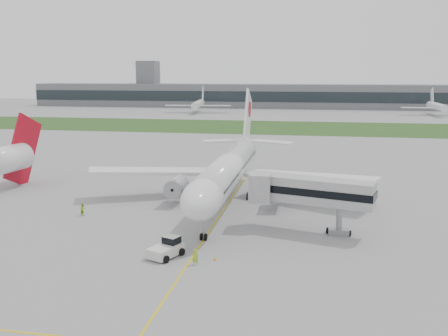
% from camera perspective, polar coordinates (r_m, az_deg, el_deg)
% --- Properties ---
extents(ground, '(600.00, 600.00, 0.00)m').
position_cam_1_polar(ground, '(78.21, 0.02, -4.71)').
color(ground, gray).
rests_on(ground, ground).
extents(apron_markings, '(70.00, 70.00, 0.04)m').
position_cam_1_polar(apron_markings, '(73.48, -0.67, -5.74)').
color(apron_markings, gold).
rests_on(apron_markings, ground).
extents(grass_strip, '(600.00, 50.00, 0.02)m').
position_cam_1_polar(grass_strip, '(195.74, 6.21, 4.66)').
color(grass_strip, '#25481B').
rests_on(grass_strip, ground).
extents(terminal_building, '(320.00, 22.30, 14.00)m').
position_cam_1_polar(terminal_building, '(304.65, 7.69, 8.15)').
color(terminal_building, slate).
rests_on(terminal_building, ground).
extents(control_tower, '(12.00, 12.00, 56.00)m').
position_cam_1_polar(control_tower, '(323.77, -8.56, 7.04)').
color(control_tower, slate).
rests_on(control_tower, ground).
extents(airliner, '(48.13, 53.95, 17.88)m').
position_cam_1_polar(airliner, '(81.59, 0.62, 0.03)').
color(airliner, white).
rests_on(airliner, ground).
extents(pushback_tug, '(4.10, 4.84, 2.17)m').
position_cam_1_polar(pushback_tug, '(58.93, -6.52, -9.05)').
color(pushback_tug, silver).
rests_on(pushback_tug, ground).
extents(jet_bridge, '(16.64, 7.55, 7.62)m').
position_cam_1_polar(jet_bridge, '(66.75, 9.41, -2.59)').
color(jet_bridge, '#B3B3B6').
rests_on(jet_bridge, ground).
extents(safety_cone_left, '(0.38, 0.38, 0.52)m').
position_cam_1_polar(safety_cone_left, '(61.51, -7.89, -8.95)').
color(safety_cone_left, orange).
rests_on(safety_cone_left, ground).
extents(safety_cone_right, '(0.36, 0.36, 0.49)m').
position_cam_1_polar(safety_cone_right, '(57.51, -1.06, -10.30)').
color(safety_cone_right, orange).
rests_on(safety_cone_right, ground).
extents(ground_crew_near, '(0.79, 0.64, 1.88)m').
position_cam_1_polar(ground_crew_near, '(56.08, -3.32, -10.12)').
color(ground_crew_near, '#92C621').
rests_on(ground_crew_near, ground).
extents(ground_crew_far, '(0.91, 1.06, 1.89)m').
position_cam_1_polar(ground_crew_far, '(77.35, -15.81, -4.58)').
color(ground_crew_far, '#86C320').
rests_on(ground_crew_far, ground).
extents(neighbor_aircraft, '(6.29, 17.66, 14.29)m').
position_cam_1_polar(neighbor_aircraft, '(98.37, -23.62, 0.98)').
color(neighbor_aircraft, '#A40919').
rests_on(neighbor_aircraft, ground).
extents(distant_aircraft_left, '(37.61, 34.03, 13.17)m').
position_cam_1_polar(distant_aircraft_left, '(264.97, -2.98, 6.32)').
color(distant_aircraft_left, white).
rests_on(distant_aircraft_left, ground).
extents(distant_aircraft_right, '(33.89, 29.96, 12.88)m').
position_cam_1_polar(distant_aircraft_right, '(269.57, 23.08, 5.55)').
color(distant_aircraft_right, white).
rests_on(distant_aircraft_right, ground).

